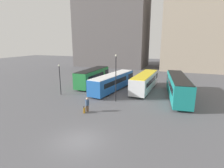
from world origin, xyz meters
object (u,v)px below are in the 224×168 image
Objects in this scene: bus_2 at (145,81)px; lamp_post_0 at (60,77)px; suitcase at (84,110)px; lamp_post_1 at (116,75)px; bus_0 at (93,77)px; traveler at (87,103)px; bus_3 at (178,86)px; bus_1 at (113,81)px.

lamp_post_0 is (-12.24, -7.52, 1.32)m from bus_2.
suitcase is 6.68m from lamp_post_1.
lamp_post_1 is at bearing -135.86° from bus_0.
bus_0 is 7.90m from lamp_post_0.
lamp_post_1 reaches higher than traveler.
bus_0 is at bearing 73.58° from bus_3.
bus_2 is 0.89× the size of bus_3.
bus_2 reaches higher than traveler.
lamp_post_0 is at bearing 179.24° from lamp_post_1.
bus_0 is 10.84m from lamp_post_1.
bus_3 is 2.61× the size of lamp_post_0.
bus_1 is (4.92, -1.94, -0.18)m from bus_0.
lamp_post_1 reaches higher than bus_2.
traveler is 0.37× the size of lamp_post_0.
lamp_post_1 is (7.37, -7.66, 2.12)m from bus_0.
lamp_post_1 is at bearing -148.03° from bus_1.
lamp_post_0 is (-7.27, 5.37, 2.59)m from suitcase.
bus_3 reaches higher than bus_1.
bus_3 is (10.65, -0.74, 0.25)m from bus_1.
traveler is at bearing -28.94° from suitcase.
bus_0 is at bearing 9.68° from suitcase.
lamp_post_1 is at bearing 163.24° from bus_2.
lamp_post_1 reaches higher than bus_1.
bus_0 is 5.74× the size of traveler.
lamp_post_0 reaches higher than suitcase.
lamp_post_0 is 9.49m from lamp_post_1.
suitcase is at bearing -36.43° from lamp_post_0.
suitcase is (5.20, -12.90, -1.41)m from bus_0.
bus_0 is 13.98m from suitcase.
bus_2 is at bearing -33.52° from traveler.
bus_3 is 1.90× the size of lamp_post_1.
bus_2 is at bearing -61.00° from bus_1.
bus_3 is 7.10× the size of traveler.
bus_3 is at bearing -99.52° from bus_0.
bus_3 is at bearing 15.38° from lamp_post_0.
suitcase is at bearing -169.72° from bus_1.
bus_3 is (15.57, -2.68, 0.08)m from bus_0.
bus_2 reaches higher than suitcase.
bus_1 is at bearing -10.83° from suitcase.
bus_2 is 6.03m from bus_3.
lamp_post_0 reaches higher than bus_3.
suitcase is 0.19× the size of lamp_post_0.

